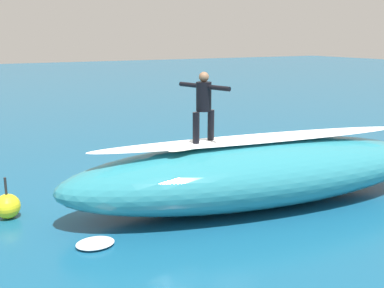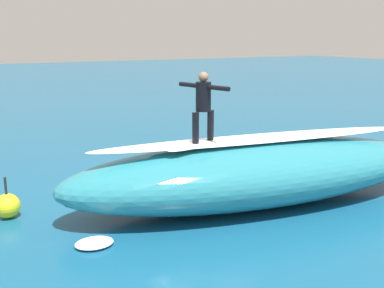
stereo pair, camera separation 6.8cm
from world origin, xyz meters
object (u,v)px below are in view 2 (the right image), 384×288
at_px(surfboard_paddling, 183,173).
at_px(surfer_paddling, 181,168).
at_px(surfer_riding, 203,102).
at_px(buoy_marker, 7,206).
at_px(surfboard_riding, 203,144).

height_order(surfboard_paddling, surfer_paddling, surfer_paddling).
height_order(surfer_riding, buoy_marker, surfer_riding).
relative_size(surfboard_paddling, buoy_marker, 2.40).
bearing_deg(surfer_riding, surfboard_paddling, -123.99).
distance_m(surfboard_riding, buoy_marker, 4.44).
bearing_deg(surfer_riding, buoy_marker, -38.28).
xyz_separation_m(surfboard_riding, surfboard_paddling, (-0.88, -2.66, -1.50)).
relative_size(surfer_riding, surfboard_paddling, 0.69).
distance_m(surfboard_paddling, surfer_paddling, 0.21).
xyz_separation_m(surfer_riding, surfboard_paddling, (-0.88, -2.66, -2.42)).
bearing_deg(surfboard_riding, buoy_marker, -38.28).
height_order(surfer_riding, surfboard_paddling, surfer_riding).
bearing_deg(surfboard_paddling, surfboard_riding, -127.56).
bearing_deg(surfboard_riding, surfer_paddling, -122.01).
bearing_deg(surfer_paddling, buoy_marker, 172.68).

